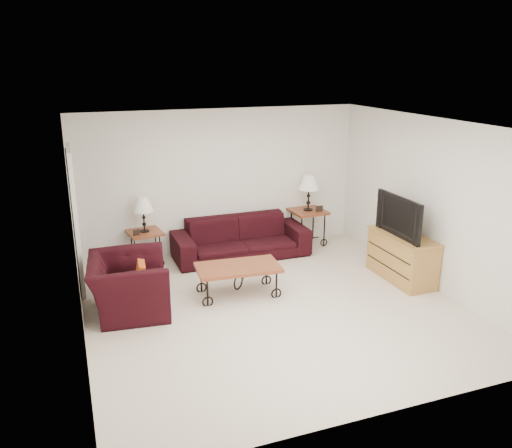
% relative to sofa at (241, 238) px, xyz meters
% --- Properties ---
extents(ground, '(5.00, 5.00, 0.00)m').
position_rel_sofa_xyz_m(ground, '(-0.20, -2.02, -0.34)').
color(ground, silver).
rests_on(ground, ground).
extents(wall_back, '(5.00, 0.02, 2.50)m').
position_rel_sofa_xyz_m(wall_back, '(-0.20, 0.48, 0.91)').
color(wall_back, white).
rests_on(wall_back, ground).
extents(wall_front, '(5.00, 0.02, 2.50)m').
position_rel_sofa_xyz_m(wall_front, '(-0.20, -4.52, 0.91)').
color(wall_front, white).
rests_on(wall_front, ground).
extents(wall_left, '(0.02, 5.00, 2.50)m').
position_rel_sofa_xyz_m(wall_left, '(-2.70, -2.02, 0.91)').
color(wall_left, white).
rests_on(wall_left, ground).
extents(wall_right, '(0.02, 5.00, 2.50)m').
position_rel_sofa_xyz_m(wall_right, '(2.30, -2.02, 0.91)').
color(wall_right, white).
rests_on(wall_right, ground).
extents(ceiling, '(5.00, 5.00, 0.00)m').
position_rel_sofa_xyz_m(ceiling, '(-0.20, -2.02, 2.16)').
color(ceiling, white).
rests_on(ceiling, wall_back).
extents(doorway, '(0.08, 0.94, 2.04)m').
position_rel_sofa_xyz_m(doorway, '(-2.67, -0.37, 0.68)').
color(doorway, black).
rests_on(doorway, ground).
extents(sofa, '(2.31, 0.91, 0.68)m').
position_rel_sofa_xyz_m(sofa, '(0.00, 0.00, 0.00)').
color(sofa, black).
rests_on(sofa, ground).
extents(side_table_left, '(0.60, 0.60, 0.58)m').
position_rel_sofa_xyz_m(side_table_left, '(-1.60, 0.18, -0.05)').
color(side_table_left, brown).
rests_on(side_table_left, ground).
extents(side_table_right, '(0.62, 0.62, 0.65)m').
position_rel_sofa_xyz_m(side_table_right, '(1.36, 0.18, -0.01)').
color(side_table_right, brown).
rests_on(side_table_right, ground).
extents(lamp_left, '(0.37, 0.37, 0.58)m').
position_rel_sofa_xyz_m(lamp_left, '(-1.60, 0.18, 0.53)').
color(lamp_left, black).
rests_on(lamp_left, side_table_left).
extents(lamp_right, '(0.38, 0.38, 0.65)m').
position_rel_sofa_xyz_m(lamp_right, '(1.36, 0.18, 0.64)').
color(lamp_right, black).
rests_on(lamp_right, side_table_right).
extents(photo_frame_left, '(0.11, 0.05, 0.10)m').
position_rel_sofa_xyz_m(photo_frame_left, '(-1.75, 0.03, 0.29)').
color(photo_frame_left, black).
rests_on(photo_frame_left, side_table_left).
extents(photo_frame_right, '(0.13, 0.04, 0.11)m').
position_rel_sofa_xyz_m(photo_frame_right, '(1.51, 0.03, 0.37)').
color(photo_frame_right, black).
rests_on(photo_frame_right, side_table_right).
extents(coffee_table, '(1.24, 0.73, 0.45)m').
position_rel_sofa_xyz_m(coffee_table, '(-0.53, -1.47, -0.11)').
color(coffee_table, brown).
rests_on(coffee_table, ground).
extents(armchair, '(1.13, 1.26, 0.76)m').
position_rel_sofa_xyz_m(armchair, '(-2.08, -1.44, 0.04)').
color(armchair, black).
rests_on(armchair, ground).
extents(throw_pillow, '(0.12, 0.35, 0.34)m').
position_rel_sofa_xyz_m(throw_pillow, '(-1.93, -1.49, 0.18)').
color(throw_pillow, '#BF5318').
rests_on(throw_pillow, armchair).
extents(tv_stand, '(0.50, 1.20, 0.72)m').
position_rel_sofa_xyz_m(tv_stand, '(2.03, -1.79, 0.02)').
color(tv_stand, '#A7743E').
rests_on(tv_stand, ground).
extents(television, '(0.14, 1.08, 0.62)m').
position_rel_sofa_xyz_m(television, '(2.01, -1.79, 0.69)').
color(television, black).
rests_on(television, tv_stand).
extents(backpack, '(0.37, 0.31, 0.42)m').
position_rel_sofa_xyz_m(backpack, '(0.76, -0.16, -0.13)').
color(backpack, black).
rests_on(backpack, ground).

